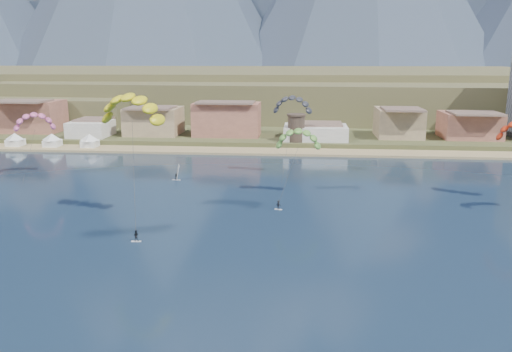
{
  "coord_description": "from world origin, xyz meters",
  "views": [
    {
      "loc": [
        7.19,
        -46.74,
        28.5
      ],
      "look_at": [
        0.0,
        32.0,
        10.0
      ],
      "focal_mm": 36.6,
      "sensor_mm": 36.0,
      "label": 1
    }
  ],
  "objects_px": {
    "kitesurfer_green": "(298,136)",
    "windsurfer": "(177,175)",
    "watchtower": "(296,128)",
    "kitesurfer_yellow": "(131,104)"
  },
  "relations": [
    {
      "from": "kitesurfer_green",
      "to": "windsurfer",
      "type": "relative_size",
      "value": 4.48
    },
    {
      "from": "kitesurfer_yellow",
      "to": "kitesurfer_green",
      "type": "relative_size",
      "value": 1.46
    },
    {
      "from": "windsurfer",
      "to": "watchtower",
      "type": "bearing_deg",
      "value": 59.37
    },
    {
      "from": "watchtower",
      "to": "kitesurfer_green",
      "type": "relative_size",
      "value": 0.53
    },
    {
      "from": "kitesurfer_green",
      "to": "windsurfer",
      "type": "bearing_deg",
      "value": 158.18
    },
    {
      "from": "kitesurfer_yellow",
      "to": "windsurfer",
      "type": "distance_m",
      "value": 36.06
    },
    {
      "from": "watchtower",
      "to": "kitesurfer_green",
      "type": "xyz_separation_m",
      "value": [
        1.18,
        -56.48,
        6.11
      ]
    },
    {
      "from": "watchtower",
      "to": "windsurfer",
      "type": "bearing_deg",
      "value": -120.63
    },
    {
      "from": "watchtower",
      "to": "windsurfer",
      "type": "distance_m",
      "value": 52.87
    },
    {
      "from": "watchtower",
      "to": "kitesurfer_green",
      "type": "height_order",
      "value": "kitesurfer_green"
    }
  ]
}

